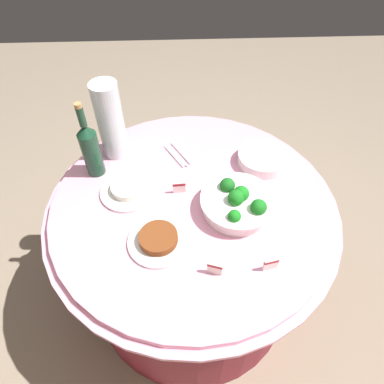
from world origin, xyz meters
TOP-DOWN VIEW (x-y plane):
  - ground_plane at (0.00, 0.00)m, footprint 6.00×6.00m
  - buffet_table at (0.00, 0.00)m, footprint 1.16×1.16m
  - broccoli_bowl at (-0.17, 0.05)m, footprint 0.28×0.28m
  - plate_stack at (-0.31, -0.20)m, footprint 0.21×0.21m
  - wine_bottle at (0.39, -0.18)m, footprint 0.07×0.07m
  - decorative_fruit_vase at (0.32, -0.30)m, footprint 0.11×0.11m
  - serving_tongs at (0.05, -0.26)m, footprint 0.12×0.16m
  - food_plate_rice at (0.25, -0.06)m, footprint 0.22×0.22m
  - food_plate_stir_fry at (0.13, 0.19)m, footprint 0.22×0.22m
  - label_placard_front at (0.05, -0.05)m, footprint 0.05×0.01m
  - label_placard_mid at (-0.06, 0.32)m, footprint 0.05×0.02m
  - label_placard_rear at (-0.25, 0.31)m, footprint 0.05×0.02m

SIDE VIEW (x-z plane):
  - ground_plane at x=0.00m, z-range 0.00..0.00m
  - buffet_table at x=0.00m, z-range 0.01..0.75m
  - serving_tongs at x=0.05m, z-range 0.74..0.75m
  - food_plate_rice at x=0.25m, z-range 0.73..0.77m
  - food_plate_stir_fry at x=0.13m, z-range 0.74..0.78m
  - plate_stack at x=-0.31m, z-range 0.74..0.79m
  - label_placard_front at x=0.05m, z-range 0.74..0.80m
  - label_placard_mid at x=-0.06m, z-range 0.74..0.80m
  - label_placard_rear at x=-0.25m, z-range 0.74..0.80m
  - broccoli_bowl at x=-0.17m, z-range 0.73..0.84m
  - wine_bottle at x=0.39m, z-range 0.70..1.04m
  - decorative_fruit_vase at x=0.32m, z-range 0.72..1.06m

